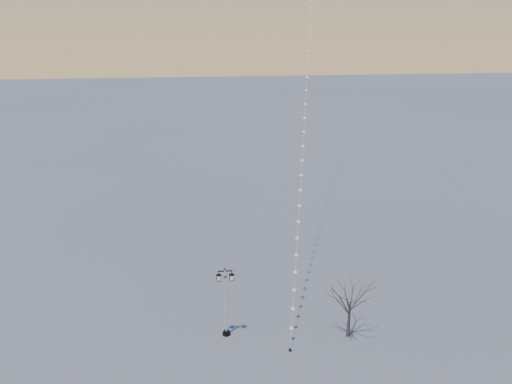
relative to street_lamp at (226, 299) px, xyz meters
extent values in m
plane|color=#595A5A|center=(2.58, -2.67, -2.80)|extent=(300.00, 300.00, 0.00)
cylinder|color=black|center=(0.00, 0.00, -2.72)|extent=(0.56, 0.56, 0.16)
cylinder|color=black|center=(0.00, 0.00, -2.57)|extent=(0.40, 0.40, 0.14)
cylinder|color=silver|center=(0.00, 0.00, -0.14)|extent=(0.13, 0.13, 4.72)
cylinder|color=black|center=(0.00, 0.00, 1.67)|extent=(0.20, 0.20, 0.06)
cube|color=black|center=(0.00, 0.00, 2.07)|extent=(0.96, 0.10, 0.06)
sphere|color=black|center=(0.00, 0.00, 2.19)|extent=(0.14, 0.14, 0.14)
pyramid|color=black|center=(-0.42, 0.02, 1.92)|extent=(0.44, 0.44, 0.14)
cube|color=beige|center=(-0.42, 0.02, 1.61)|extent=(0.26, 0.26, 0.34)
cube|color=black|center=(-0.42, 0.02, 1.42)|extent=(0.30, 0.30, 0.04)
pyramid|color=black|center=(0.42, -0.02, 1.92)|extent=(0.44, 0.44, 0.14)
cube|color=beige|center=(0.42, -0.02, 1.61)|extent=(0.26, 0.26, 0.34)
cube|color=black|center=(0.42, -0.02, 1.42)|extent=(0.30, 0.30, 0.04)
cone|color=#43362E|center=(8.20, -1.07, -1.69)|extent=(0.26, 0.26, 2.23)
cylinder|color=black|center=(4.01, -2.25, -2.71)|extent=(0.18, 0.18, 0.18)
cylinder|color=black|center=(4.01, -2.25, -2.69)|extent=(0.03, 0.03, 0.22)
cone|color=red|center=(8.78, 17.67, 15.26)|extent=(0.07, 0.07, 0.25)
cylinder|color=white|center=(4.01, -2.25, -2.27)|extent=(0.01, 0.01, 0.71)
camera|label=1|loc=(-1.25, -29.45, 18.00)|focal=35.61mm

